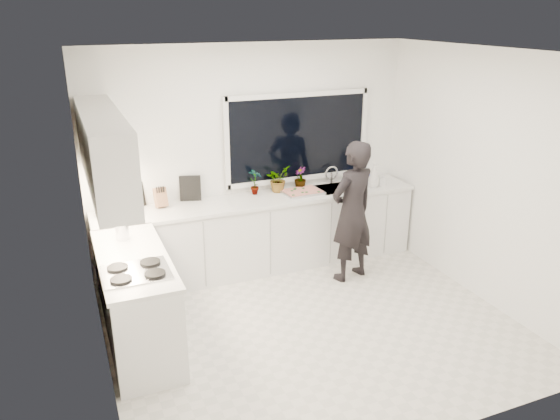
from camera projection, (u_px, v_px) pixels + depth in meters
name	position (u px, v px, depth m)	size (l,w,h in m)	color
floor	(312.00, 326.00, 5.60)	(4.00, 3.50, 0.02)	beige
wall_back	(252.00, 157.00, 6.66)	(4.00, 0.02, 2.70)	white
wall_left	(91.00, 232.00, 4.42)	(0.02, 3.50, 2.70)	white
wall_right	(483.00, 177.00, 5.85)	(0.02, 3.50, 2.70)	white
ceiling	(318.00, 51.00, 4.66)	(4.00, 3.50, 0.02)	white
window	(298.00, 137.00, 6.78)	(1.80, 0.02, 1.00)	black
base_cabinets_back	(262.00, 235.00, 6.71)	(3.92, 0.58, 0.88)	white
base_cabinets_left	(137.00, 303.00, 5.16)	(0.58, 1.60, 0.88)	white
countertop_back	(261.00, 200.00, 6.54)	(3.94, 0.62, 0.04)	silver
countertop_left	(133.00, 259.00, 5.00)	(0.62, 1.60, 0.04)	silver
upper_cabinets	(104.00, 150.00, 4.93)	(0.34, 2.10, 0.70)	white
sink	(338.00, 191.00, 6.93)	(0.58, 0.42, 0.14)	silver
faucet	(332.00, 175.00, 7.05)	(0.03, 0.03, 0.22)	silver
stovetop	(136.00, 271.00, 4.67)	(0.56, 0.48, 0.03)	black
person	(352.00, 212.00, 6.32)	(0.61, 0.40, 1.68)	black
pizza_tray	(302.00, 192.00, 6.70)	(0.48, 0.35, 0.03)	silver
pizza	(302.00, 191.00, 6.69)	(0.44, 0.31, 0.01)	red
watering_can	(361.00, 176.00, 7.18)	(0.14, 0.14, 0.13)	#1532CD
paper_towel_roll	(101.00, 205.00, 5.93)	(0.11, 0.11, 0.26)	white
knife_block	(161.00, 198.00, 6.21)	(0.13, 0.10, 0.22)	#9C7A48
utensil_crock	(122.00, 232.00, 5.34)	(0.13, 0.13, 0.16)	silver
picture_frame_large	(136.00, 196.00, 6.19)	(0.22, 0.02, 0.28)	black
picture_frame_small	(190.00, 188.00, 6.41)	(0.25, 0.02, 0.30)	black
herb_plants	(278.00, 179.00, 6.73)	(0.78, 0.37, 0.32)	#26662D
soap_bottles	(376.00, 176.00, 6.90)	(0.27, 0.16, 0.31)	#D8BF66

